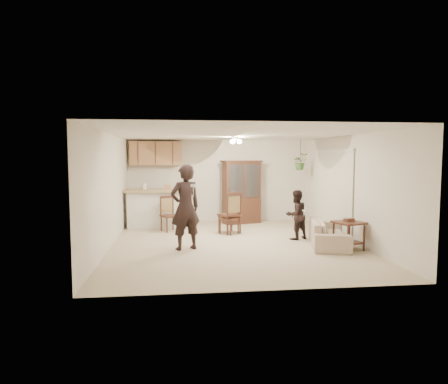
{
  "coord_description": "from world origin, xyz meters",
  "views": [
    {
      "loc": [
        -1.27,
        -8.93,
        1.98
      ],
      "look_at": [
        -0.18,
        0.4,
        1.16
      ],
      "focal_mm": 32.0,
      "sensor_mm": 36.0,
      "label": 1
    }
  ],
  "objects": [
    {
      "name": "controller_adult",
      "position": [
        -0.95,
        -0.82,
        1.4
      ],
      "size": [
        0.1,
        0.17,
        0.05
      ],
      "primitive_type": "cube",
      "rotation": [
        0.0,
        0.0,
        3.52
      ],
      "color": "white",
      "rests_on": "adult"
    },
    {
      "name": "floor",
      "position": [
        0.0,
        0.0,
        0.0
      ],
      "size": [
        6.5,
        6.5,
        0.0
      ],
      "primitive_type": "plane",
      "color": "#BAB08D",
      "rests_on": "ground"
    },
    {
      "name": "plant_cord",
      "position": [
        2.3,
        2.4,
        2.17
      ],
      "size": [
        0.01,
        0.01,
        0.65
      ],
      "primitive_type": "cylinder",
      "color": "black",
      "rests_on": "ceiling"
    },
    {
      "name": "china_hutch",
      "position": [
        0.63,
        2.84,
        0.93
      ],
      "size": [
        1.28,
        0.76,
        1.89
      ],
      "rotation": [
        0.0,
        0.0,
        0.27
      ],
      "color": "#3D1F16",
      "rests_on": "floor"
    },
    {
      "name": "sofa",
      "position": [
        2.12,
        -0.35,
        0.37
      ],
      "size": [
        1.19,
        2.0,
        0.73
      ],
      "primitive_type": "imported",
      "rotation": [
        0.0,
        0.0,
        1.31
      ],
      "color": "beige",
      "rests_on": "floor"
    },
    {
      "name": "chair_hutch_right",
      "position": [
        0.07,
        1.29,
        0.31
      ],
      "size": [
        0.65,
        0.65,
        1.09
      ],
      "rotation": [
        0.0,
        0.0,
        3.6
      ],
      "color": "#3D1F16",
      "rests_on": "floor"
    },
    {
      "name": "side_table",
      "position": [
        2.37,
        -0.86,
        0.32
      ],
      "size": [
        0.71,
        0.71,
        0.68
      ],
      "rotation": [
        0.0,
        0.0,
        0.32
      ],
      "color": "#3D1F16",
      "rests_on": "floor"
    },
    {
      "name": "chair_hutch_left",
      "position": [
        0.05,
        1.21,
        0.26
      ],
      "size": [
        0.57,
        0.57,
        0.92
      ],
      "rotation": [
        0.0,
        0.0,
        -0.76
      ],
      "color": "#3D1F16",
      "rests_on": "floor"
    },
    {
      "name": "wall_right",
      "position": [
        2.75,
        0.0,
        1.25
      ],
      "size": [
        0.02,
        6.5,
        2.5
      ],
      "primitive_type": "cube",
      "color": "beige",
      "rests_on": "ground"
    },
    {
      "name": "chair_bar",
      "position": [
        -1.48,
        1.73,
        0.27
      ],
      "size": [
        0.56,
        0.56,
        0.95
      ],
      "rotation": [
        0.0,
        0.0,
        0.47
      ],
      "color": "#3D1F16",
      "rests_on": "floor"
    },
    {
      "name": "breakfast_bar",
      "position": [
        -1.85,
        2.35,
        0.5
      ],
      "size": [
        1.6,
        0.55,
        1.0
      ],
      "primitive_type": "cube",
      "color": "silver",
      "rests_on": "floor"
    },
    {
      "name": "hanging_plant",
      "position": [
        2.3,
        2.4,
        1.85
      ],
      "size": [
        0.43,
        0.37,
        0.48
      ],
      "primitive_type": "imported",
      "color": "#356026",
      "rests_on": "ceiling"
    },
    {
      "name": "wall_back",
      "position": [
        0.0,
        3.25,
        1.25
      ],
      "size": [
        5.5,
        0.02,
        2.5
      ],
      "primitive_type": "cube",
      "color": "beige",
      "rests_on": "ground"
    },
    {
      "name": "vertical_blinds",
      "position": [
        2.71,
        0.9,
        1.1
      ],
      "size": [
        0.06,
        2.3,
        2.1
      ],
      "primitive_type": null,
      "color": "beige",
      "rests_on": "wall_right"
    },
    {
      "name": "ceiling_fixture",
      "position": [
        0.2,
        1.2,
        2.4
      ],
      "size": [
        0.36,
        0.36,
        0.2
      ],
      "primitive_type": null,
      "color": "beige",
      "rests_on": "ceiling"
    },
    {
      "name": "adult",
      "position": [
        -1.11,
        -0.42,
        0.9
      ],
      "size": [
        0.77,
        0.64,
        1.8
      ],
      "primitive_type": "imported",
      "rotation": [
        0.0,
        0.0,
        3.52
      ],
      "color": "black",
      "rests_on": "floor"
    },
    {
      "name": "wall_front",
      "position": [
        0.0,
        -3.25,
        1.25
      ],
      "size": [
        5.5,
        0.02,
        2.5
      ],
      "primitive_type": "cube",
      "color": "beige",
      "rests_on": "ground"
    },
    {
      "name": "child",
      "position": [
        1.56,
        0.33,
        0.68
      ],
      "size": [
        0.81,
        0.74,
        1.35
      ],
      "primitive_type": "imported",
      "rotation": [
        0.0,
        0.0,
        3.58
      ],
      "color": "black",
      "rests_on": "floor"
    },
    {
      "name": "controller_child",
      "position": [
        1.68,
        0.07,
        0.73
      ],
      "size": [
        0.07,
        0.11,
        0.03
      ],
      "primitive_type": "cube",
      "rotation": [
        0.0,
        0.0,
        3.58
      ],
      "color": "white",
      "rests_on": "child"
    },
    {
      "name": "bar_top",
      "position": [
        -1.85,
        2.35,
        1.05
      ],
      "size": [
        1.75,
        0.7,
        0.08
      ],
      "primitive_type": "cube",
      "color": "#9D885E",
      "rests_on": "breakfast_bar"
    },
    {
      "name": "ceiling",
      "position": [
        0.0,
        0.0,
        2.5
      ],
      "size": [
        5.5,
        6.5,
        0.02
      ],
      "primitive_type": "cube",
      "color": "silver",
      "rests_on": "wall_back"
    },
    {
      "name": "wall_left",
      "position": [
        -2.75,
        0.0,
        1.25
      ],
      "size": [
        0.02,
        6.5,
        2.5
      ],
      "primitive_type": "cube",
      "color": "beige",
      "rests_on": "ground"
    },
    {
      "name": "upper_cabinets",
      "position": [
        -1.9,
        3.07,
        2.1
      ],
      "size": [
        1.5,
        0.34,
        0.7
      ],
      "primitive_type": "cube",
      "color": "#9A6743",
      "rests_on": "wall_back"
    }
  ]
}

